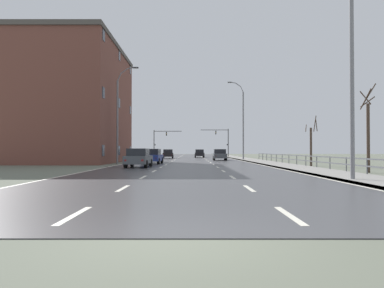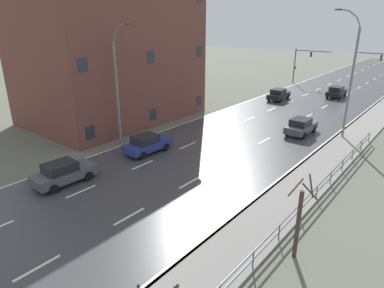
# 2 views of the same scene
# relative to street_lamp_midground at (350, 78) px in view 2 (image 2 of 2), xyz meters

# --- Properties ---
(ground_plane) EXTENTS (160.00, 160.00, 0.12)m
(ground_plane) POSITION_rel_street_lamp_midground_xyz_m (-7.47, 2.85, -5.62)
(ground_plane) COLOR #5B6051
(road_asphalt_strip) EXTENTS (14.00, 120.00, 0.03)m
(road_asphalt_strip) POSITION_rel_street_lamp_midground_xyz_m (-7.47, 14.85, -5.55)
(road_asphalt_strip) COLOR #3D3D3F
(road_asphalt_strip) RESTS_ON ground
(guardrail) EXTENTS (0.07, 39.29, 1.00)m
(guardrail) POSITION_rel_street_lamp_midground_xyz_m (2.38, -19.62, -4.86)
(guardrail) COLOR #515459
(guardrail) RESTS_ON ground
(street_lamp_midground) EXTENTS (2.32, 0.24, 11.32)m
(street_lamp_midground) POSITION_rel_street_lamp_midground_xyz_m (0.00, 0.00, 0.00)
(street_lamp_midground) COLOR slate
(street_lamp_midground) RESTS_ON ground
(street_lamp_left_bank) EXTENTS (2.29, 0.24, 10.21)m
(street_lamp_left_bank) POSITION_rel_street_lamp_midground_xyz_m (-14.93, -13.83, -0.55)
(street_lamp_left_bank) COLOR slate
(street_lamp_left_bank) RESTS_ON ground
(traffic_signal_left) EXTENTS (5.99, 0.36, 5.74)m
(traffic_signal_left) POSITION_rel_street_lamp_midground_xyz_m (-14.18, 24.75, -1.70)
(traffic_signal_left) COLOR #38383A
(traffic_signal_left) RESTS_ON ground
(car_near_right) EXTENTS (1.96, 4.17, 1.57)m
(car_near_right) POSITION_rel_street_lamp_midground_xyz_m (-11.41, 10.65, -4.76)
(car_near_right) COLOR black
(car_near_right) RESTS_ON ground
(car_far_left) EXTENTS (2.00, 4.18, 1.57)m
(car_far_left) POSITION_rel_street_lamp_midground_xyz_m (-11.36, -14.11, -4.76)
(car_far_left) COLOR navy
(car_far_left) RESTS_ON ground
(car_mid_centre) EXTENTS (1.86, 4.11, 1.57)m
(car_mid_centre) POSITION_rel_street_lamp_midground_xyz_m (-5.82, 17.41, -4.76)
(car_mid_centre) COLOR black
(car_mid_centre) RESTS_ON ground
(car_near_left) EXTENTS (1.94, 4.16, 1.57)m
(car_near_left) POSITION_rel_street_lamp_midground_xyz_m (-11.68, -21.55, -4.76)
(car_near_left) COLOR #474C51
(car_near_left) RESTS_ON ground
(car_distant) EXTENTS (1.89, 4.13, 1.57)m
(car_distant) POSITION_rel_street_lamp_midground_xyz_m (-3.37, -1.40, -4.76)
(car_distant) COLOR #474C51
(car_distant) RESTS_ON ground
(brick_building) EXTENTS (12.28, 17.84, 13.79)m
(brick_building) POSITION_rel_street_lamp_midground_xyz_m (-21.95, -8.81, 1.34)
(brick_building) COLOR brown
(brick_building) RESTS_ON ground
(bare_tree_mid) EXTENTS (1.24, 1.32, 4.53)m
(bare_tree_mid) POSITION_rel_street_lamp_midground_xyz_m (3.51, -18.96, -3.59)
(bare_tree_mid) COLOR #423328
(bare_tree_mid) RESTS_ON ground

